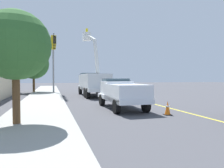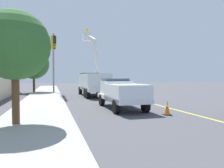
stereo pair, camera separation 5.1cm
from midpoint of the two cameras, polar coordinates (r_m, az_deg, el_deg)
The scene contains 11 objects.
ground at distance 23.68m, azimuth 3.36°, elevation -3.37°, with size 120.00×120.00×0.00m, color #47474C.
sidewalk_far_side at distance 22.34m, azimuth -18.05°, elevation -3.62°, with size 60.00×3.60×0.12m, color #9E9E99.
lane_centre_stripe at distance 23.68m, azimuth 3.36°, elevation -3.36°, with size 50.00×0.16×0.01m, color yellow.
utility_bucket_truck at distance 24.26m, azimuth -5.26°, elevation 0.60°, with size 8.32×2.95×7.75m.
service_pickup_truck at distance 14.32m, azimuth 2.58°, elevation -2.28°, with size 5.71×2.43×2.06m.
passing_minivan at distance 31.82m, azimuth 2.60°, elevation -0.29°, with size 4.90×2.16×1.69m.
traffic_cone_leading at distance 12.38m, azimuth 14.77°, elevation -6.33°, with size 0.40×0.40×0.81m.
traffic_cone_mid_front at distance 28.72m, azimuth -2.45°, elevation -1.73°, with size 0.40×0.40×0.74m.
traffic_signal_mast at distance 27.38m, azimuth -15.65°, elevation 8.67°, with size 6.40×0.79×7.79m.
street_tree_left at distance 10.14m, azimuth -24.89°, elevation 9.46°, with size 3.04×3.04×5.06m.
street_tree_right at distance 31.20m, azimuth -20.59°, elevation 5.11°, with size 4.18×4.18×6.09m.
Camera 1 is at (-22.62, 6.66, 2.14)m, focal length 33.62 mm.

